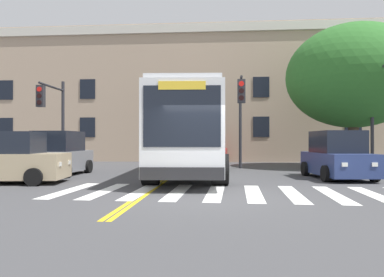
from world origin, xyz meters
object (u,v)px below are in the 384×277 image
traffic_light_near_corner (384,94)px  traffic_light_overhead (241,107)px  car_navy_far_lane (337,157)px  car_tan_cross_street (9,159)px  car_red_behind_bus (212,151)px  car_grey_near_lane (59,155)px  city_bus (189,132)px  street_tree_curbside_large (353,76)px  traffic_light_far_corner (53,109)px

traffic_light_near_corner → traffic_light_overhead: size_ratio=1.14×
car_navy_far_lane → car_tan_cross_street: car_navy_far_lane is taller
car_red_behind_bus → traffic_light_overhead: traffic_light_overhead is taller
traffic_light_near_corner → car_grey_near_lane: bearing=-173.8°
city_bus → car_grey_near_lane: size_ratio=2.83×
traffic_light_overhead → street_tree_curbside_large: bearing=22.6°
traffic_light_overhead → car_navy_far_lane: bearing=-40.4°
city_bus → traffic_light_overhead: size_ratio=2.40×
city_bus → traffic_light_overhead: traffic_light_overhead is taller
car_grey_near_lane → car_red_behind_bus: bearing=52.1°
car_grey_near_lane → traffic_light_overhead: bearing=18.1°
street_tree_curbside_large → traffic_light_far_corner: bearing=-169.3°
traffic_light_near_corner → traffic_light_overhead: (-6.27, 1.07, -0.42)m
city_bus → car_navy_far_lane: city_bus is taller
car_tan_cross_street → traffic_light_overhead: bearing=34.2°
city_bus → traffic_light_overhead: bearing=45.7°
car_tan_cross_street → traffic_light_far_corner: bearing=99.5°
city_bus → car_red_behind_bus: size_ratio=2.84×
city_bus → traffic_light_far_corner: (-6.94, 2.02, 1.19)m
car_navy_far_lane → traffic_light_overhead: 5.28m
city_bus → traffic_light_far_corner: 7.33m
car_navy_far_lane → traffic_light_far_corner: traffic_light_far_corner is taller
city_bus → street_tree_curbside_large: street_tree_curbside_large is taller
car_grey_near_lane → car_navy_far_lane: car_grey_near_lane is taller
traffic_light_near_corner → city_bus: bearing=-171.4°
traffic_light_overhead → street_tree_curbside_large: street_tree_curbside_large is taller
car_grey_near_lane → car_navy_far_lane: 11.59m
car_tan_cross_street → car_red_behind_bus: bearing=58.9°
traffic_light_overhead → car_tan_cross_street: bearing=-145.8°
car_tan_cross_street → traffic_light_near_corner: 15.58m
city_bus → car_grey_near_lane: 5.73m
car_grey_near_lane → traffic_light_overhead: 8.68m
car_red_behind_bus → street_tree_curbside_large: size_ratio=0.39×
car_red_behind_bus → traffic_light_near_corner: traffic_light_near_corner is taller
car_tan_cross_street → traffic_light_near_corner: size_ratio=0.77×
car_grey_near_lane → car_red_behind_bus: (6.42, 8.24, -0.07)m
car_tan_cross_street → street_tree_curbside_large: size_ratio=0.40×
traffic_light_near_corner → street_tree_curbside_large: 3.90m
car_tan_cross_street → street_tree_curbside_large: street_tree_curbside_large is taller
street_tree_curbside_large → car_red_behind_bus: bearing=158.3°
car_grey_near_lane → traffic_light_near_corner: bearing=6.2°
car_tan_cross_street → traffic_light_near_corner: (14.63, 4.61, 2.73)m
city_bus → car_red_behind_bus: 8.11m
car_grey_near_lane → car_navy_far_lane: bearing=-2.4°
car_tan_cross_street → traffic_light_overhead: (8.36, 5.67, 2.31)m
car_navy_far_lane → car_red_behind_bus: car_navy_far_lane is taller
car_navy_far_lane → car_tan_cross_street: size_ratio=0.99×
traffic_light_overhead → street_tree_curbside_large: 6.92m
city_bus → car_grey_near_lane: city_bus is taller
car_red_behind_bus → street_tree_curbside_large: bearing=-21.7°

